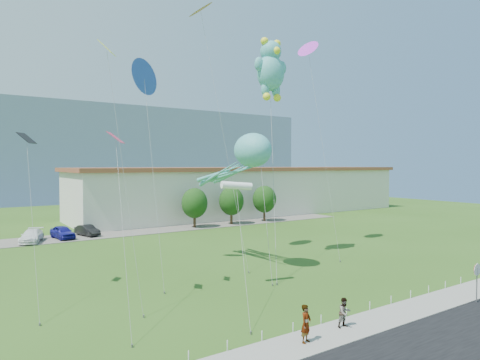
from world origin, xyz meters
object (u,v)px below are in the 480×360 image
parked_car_white (32,236)px  teddy_bear_kite (271,68)px  warehouse (248,190)px  octopus_kite (244,160)px  stop_sign (477,273)px  parked_car_blue (63,232)px  pedestrian_right (345,313)px  pedestrian_left (306,324)px  parked_car_black (87,230)px

parked_car_white → teddy_bear_kite: bearing=-32.5°
warehouse → parked_car_white: warehouse is taller
octopus_kite → stop_sign: bearing=-65.2°
octopus_kite → teddy_bear_kite: size_ratio=0.56×
octopus_kite → teddy_bear_kite: teddy_bear_kite is taller
parked_car_blue → octopus_kite: 26.70m
stop_sign → pedestrian_right: bearing=170.4°
parked_car_white → parked_car_blue: (3.35, 0.56, 0.05)m
stop_sign → parked_car_white: size_ratio=0.53×
stop_sign → pedestrian_left: size_ratio=1.37×
pedestrian_right → parked_car_black: pedestrian_right is taller
stop_sign → parked_car_white: stop_sign is taller
parked_car_blue → teddy_bear_kite: size_ratio=0.22×
parked_car_blue → parked_car_black: parked_car_blue is taller
stop_sign → parked_car_black: 41.64m
parked_car_blue → parked_car_black: (2.90, 0.46, -0.09)m
warehouse → octopus_kite: (-23.56, -32.91, 4.91)m
warehouse → stop_sign: bearing=-108.9°
warehouse → pedestrian_right: 53.64m
parked_car_white → parked_car_black: parked_car_white is taller
pedestrian_left → parked_car_white: size_ratio=0.38×
parked_car_black → octopus_kite: (6.43, -24.08, 8.33)m
parked_car_white → pedestrian_left: bearing=-59.9°
parked_car_blue → octopus_kite: size_ratio=0.39×
warehouse → teddy_bear_kite: size_ratio=3.07×
stop_sign → pedestrian_left: 13.10m
parked_car_white → pedestrian_right: bearing=-55.4°
parked_car_blue → teddy_bear_kite: (13.34, -22.05, 16.47)m
stop_sign → warehouse: bearing=71.1°
warehouse → parked_car_blue: size_ratio=14.09×
pedestrian_left → parked_car_white: pedestrian_left is taller
stop_sign → pedestrian_left: stop_sign is taller
warehouse → parked_car_black: bearing=-163.6°
warehouse → octopus_kite: octopus_kite is taller
parked_car_blue → octopus_kite: octopus_kite is taller
pedestrian_left → pedestrian_right: (2.99, 0.29, -0.13)m
pedestrian_right → teddy_bear_kite: 23.40m
warehouse → parked_car_white: bearing=-164.8°
warehouse → stop_sign: warehouse is taller
pedestrian_right → parked_car_blue: size_ratio=0.36×
teddy_bear_kite → octopus_kite: bearing=-158.6°
teddy_bear_kite → parked_car_white: bearing=127.8°
warehouse → pedestrian_right: (-26.51, -46.52, -3.25)m
stop_sign → octopus_kite: octopus_kite is taller
warehouse → pedestrian_left: (-29.50, -46.80, -3.11)m
warehouse → pedestrian_left: bearing=-122.2°
parked_car_black → warehouse: bearing=0.9°
parked_car_white → parked_car_black: bearing=29.0°
parked_car_white → parked_car_blue: 3.39m
warehouse → pedestrian_left: size_ratio=33.49×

